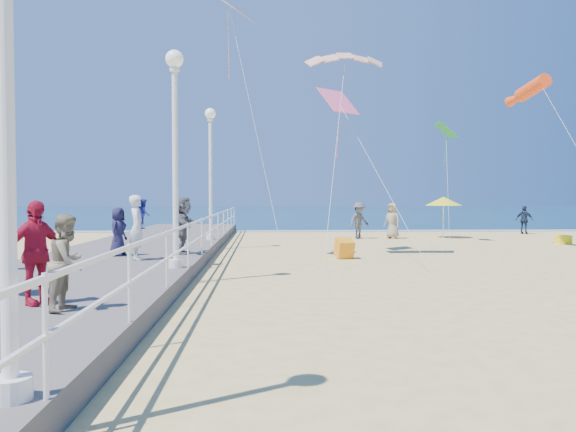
{
  "coord_description": "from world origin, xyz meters",
  "views": [
    {
      "loc": [
        -3.16,
        -13.86,
        2.15
      ],
      "look_at": [
        -2.5,
        2.0,
        1.6
      ],
      "focal_mm": 35.0,
      "sensor_mm": 36.0,
      "label": 1
    }
  ],
  "objects_px": {
    "lamp_post_near": "(4,17)",
    "beach_walker_c": "(392,221)",
    "spectator_3": "(35,253)",
    "spectator_4": "(118,232)",
    "beach_walker_b": "(524,220)",
    "beach_chair_left": "(563,240)",
    "spectator_1": "(68,262)",
    "toddler_held": "(144,214)",
    "woman_holding_toddler": "(137,228)",
    "spectator_5": "(183,225)",
    "lamp_post_far": "(210,159)",
    "beach_walker_a": "(359,220)",
    "box_kite": "(344,250)",
    "lamp_post_mid": "(175,135)",
    "beach_umbrella": "(444,201)"
  },
  "relations": [
    {
      "from": "lamp_post_mid",
      "to": "beach_walker_a",
      "type": "xyz_separation_m",
      "value": [
        7.0,
        14.43,
        -2.73
      ]
    },
    {
      "from": "beach_umbrella",
      "to": "toddler_held",
      "type": "bearing_deg",
      "value": -134.34
    },
    {
      "from": "woman_holding_toddler",
      "to": "beach_chair_left",
      "type": "bearing_deg",
      "value": -71.92
    },
    {
      "from": "woman_holding_toddler",
      "to": "box_kite",
      "type": "bearing_deg",
      "value": -69.9
    },
    {
      "from": "lamp_post_near",
      "to": "beach_umbrella",
      "type": "relative_size",
      "value": 2.49
    },
    {
      "from": "beach_walker_c",
      "to": "box_kite",
      "type": "xyz_separation_m",
      "value": [
        -3.77,
        -9.15,
        -0.61
      ]
    },
    {
      "from": "lamp_post_mid",
      "to": "beach_umbrella",
      "type": "relative_size",
      "value": 2.49
    },
    {
      "from": "spectator_1",
      "to": "beach_chair_left",
      "type": "distance_m",
      "value": 22.97
    },
    {
      "from": "spectator_3",
      "to": "spectator_4",
      "type": "xyz_separation_m",
      "value": [
        -0.62,
        7.52,
        -0.13
      ]
    },
    {
      "from": "spectator_4",
      "to": "spectator_5",
      "type": "distance_m",
      "value": 1.92
    },
    {
      "from": "spectator_1",
      "to": "spectator_4",
      "type": "bearing_deg",
      "value": 16.5
    },
    {
      "from": "lamp_post_mid",
      "to": "spectator_3",
      "type": "distance_m",
      "value": 5.48
    },
    {
      "from": "beach_walker_a",
      "to": "beach_umbrella",
      "type": "height_order",
      "value": "beach_umbrella"
    },
    {
      "from": "spectator_5",
      "to": "beach_umbrella",
      "type": "relative_size",
      "value": 0.82
    },
    {
      "from": "beach_walker_b",
      "to": "beach_umbrella",
      "type": "distance_m",
      "value": 6.37
    },
    {
      "from": "beach_walker_b",
      "to": "beach_chair_left",
      "type": "height_order",
      "value": "beach_walker_b"
    },
    {
      "from": "lamp_post_near",
      "to": "spectator_5",
      "type": "xyz_separation_m",
      "value": [
        -0.3,
        12.38,
        -2.39
      ]
    },
    {
      "from": "lamp_post_near",
      "to": "beach_walker_c",
      "type": "relative_size",
      "value": 2.91
    },
    {
      "from": "lamp_post_far",
      "to": "beach_walker_c",
      "type": "xyz_separation_m",
      "value": [
        8.71,
        5.52,
        -2.75
      ]
    },
    {
      "from": "spectator_3",
      "to": "box_kite",
      "type": "xyz_separation_m",
      "value": [
        6.46,
        10.05,
        -0.95
      ]
    },
    {
      "from": "spectator_3",
      "to": "beach_umbrella",
      "type": "bearing_deg",
      "value": 1.22
    },
    {
      "from": "lamp_post_far",
      "to": "box_kite",
      "type": "relative_size",
      "value": 8.87
    },
    {
      "from": "lamp_post_near",
      "to": "spectator_1",
      "type": "distance_m",
      "value": 4.69
    },
    {
      "from": "toddler_held",
      "to": "spectator_3",
      "type": "bearing_deg",
      "value": 166.85
    },
    {
      "from": "lamp_post_far",
      "to": "spectator_3",
      "type": "xyz_separation_m",
      "value": [
        -1.52,
        -13.68,
        -2.41
      ]
    },
    {
      "from": "spectator_3",
      "to": "woman_holding_toddler",
      "type": "bearing_deg",
      "value": 33.13
    },
    {
      "from": "spectator_1",
      "to": "spectator_3",
      "type": "xyz_separation_m",
      "value": [
        -0.68,
        0.46,
        0.11
      ]
    },
    {
      "from": "woman_holding_toddler",
      "to": "spectator_4",
      "type": "xyz_separation_m",
      "value": [
        -0.81,
        1.12,
        -0.18
      ]
    },
    {
      "from": "lamp_post_mid",
      "to": "beach_chair_left",
      "type": "relative_size",
      "value": 9.67
    },
    {
      "from": "beach_walker_a",
      "to": "beach_walker_c",
      "type": "distance_m",
      "value": 1.72
    },
    {
      "from": "lamp_post_far",
      "to": "beach_walker_b",
      "type": "bearing_deg",
      "value": 26.74
    },
    {
      "from": "lamp_post_near",
      "to": "beach_walker_b",
      "type": "relative_size",
      "value": 3.27
    },
    {
      "from": "woman_holding_toddler",
      "to": "spectator_3",
      "type": "relative_size",
      "value": 1.06
    },
    {
      "from": "spectator_1",
      "to": "beach_walker_b",
      "type": "distance_m",
      "value": 28.94
    },
    {
      "from": "beach_chair_left",
      "to": "lamp_post_far",
      "type": "bearing_deg",
      "value": -173.35
    },
    {
      "from": "woman_holding_toddler",
      "to": "toddler_held",
      "type": "distance_m",
      "value": 0.43
    },
    {
      "from": "lamp_post_far",
      "to": "beach_walker_a",
      "type": "relative_size",
      "value": 2.86
    },
    {
      "from": "lamp_post_mid",
      "to": "lamp_post_far",
      "type": "bearing_deg",
      "value": 90.0
    },
    {
      "from": "spectator_3",
      "to": "spectator_4",
      "type": "relative_size",
      "value": 1.18
    },
    {
      "from": "woman_holding_toddler",
      "to": "beach_walker_c",
      "type": "height_order",
      "value": "woman_holding_toddler"
    },
    {
      "from": "lamp_post_near",
      "to": "woman_holding_toddler",
      "type": "bearing_deg",
      "value": 97.04
    },
    {
      "from": "beach_umbrella",
      "to": "beach_chair_left",
      "type": "distance_m",
      "value": 6.02
    },
    {
      "from": "woman_holding_toddler",
      "to": "lamp_post_near",
      "type": "bearing_deg",
      "value": 176.91
    },
    {
      "from": "spectator_5",
      "to": "beach_umbrella",
      "type": "xyz_separation_m",
      "value": [
        11.74,
        11.4,
        0.63
      ]
    },
    {
      "from": "spectator_3",
      "to": "beach_walker_b",
      "type": "height_order",
      "value": "spectator_3"
    },
    {
      "from": "lamp_post_near",
      "to": "toddler_held",
      "type": "bearing_deg",
      "value": 96.16
    },
    {
      "from": "lamp_post_near",
      "to": "spectator_3",
      "type": "bearing_deg",
      "value": 109.37
    },
    {
      "from": "beach_walker_c",
      "to": "beach_chair_left",
      "type": "distance_m",
      "value": 7.89
    },
    {
      "from": "lamp_post_far",
      "to": "spectator_4",
      "type": "xyz_separation_m",
      "value": [
        -2.14,
        -6.16,
        -2.54
      ]
    },
    {
      "from": "spectator_4",
      "to": "toddler_held",
      "type": "bearing_deg",
      "value": -122.96
    }
  ]
}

